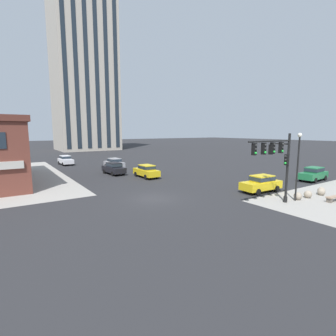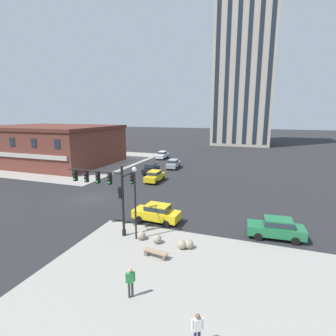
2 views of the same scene
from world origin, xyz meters
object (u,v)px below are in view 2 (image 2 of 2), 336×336
bollard_sphere_curb_d (189,244)px  pedestrian_near_bench (197,328)px  street_lamp_corner_near (135,195)px  car_main_southbound_near (151,168)px  car_cross_eastbound (155,176)px  car_main_mid (157,212)px  bench_near_signal (156,253)px  bollard_sphere_curb_c (182,244)px  bollard_sphere_curb_b (157,239)px  car_main_northbound_near (162,155)px  car_main_southbound_far (173,163)px  car_parked_curb (276,227)px  pedestrian_at_curb (130,280)px  traffic_signal_main (109,188)px  bollard_sphere_curb_a (141,235)px

bollard_sphere_curb_d → pedestrian_near_bench: (2.50, -8.04, 0.56)m
pedestrian_near_bench → street_lamp_corner_near: 11.01m
car_main_southbound_near → car_cross_eastbound: bearing=-61.0°
pedestrian_near_bench → bollard_sphere_curb_d: bearing=107.3°
car_main_southbound_near → car_main_mid: size_ratio=1.00×
bollard_sphere_curb_d → bench_near_signal: bearing=-133.4°
bollard_sphere_curb_c → bench_near_signal: (-1.40, -1.75, -0.02)m
bollard_sphere_curb_b → street_lamp_corner_near: bearing=176.5°
bollard_sphere_curb_c → car_main_northbound_near: 40.03m
car_main_northbound_near → car_main_mid: 34.92m
bollard_sphere_curb_b → car_main_mid: car_main_mid is taller
bollard_sphere_curb_d → car_main_mid: bearing=137.0°
bench_near_signal → bollard_sphere_curb_b: bearing=108.8°
car_main_southbound_far → car_cross_eastbound: size_ratio=1.03×
bollard_sphere_curb_d → car_main_southbound_far: (-10.29, 27.48, 0.57)m
pedestrian_near_bench → car_parked_curb: bearing=72.7°
bench_near_signal → car_main_southbound_far: (-8.41, 29.47, 0.59)m
pedestrian_at_curb → car_parked_curb: 12.88m
car_main_southbound_near → car_parked_curb: bearing=-44.0°
traffic_signal_main → car_cross_eastbound: 17.41m
car_main_mid → bollard_sphere_curb_d: bearing=-43.0°
traffic_signal_main → bench_near_signal: (5.06, -2.41, -3.63)m
traffic_signal_main → street_lamp_corner_near: bearing=-8.1°
car_main_southbound_near → car_main_mid: bearing=-65.3°
bollard_sphere_curb_c → car_main_northbound_near: size_ratio=0.15×
traffic_signal_main → bench_near_signal: size_ratio=3.20×
bollard_sphere_curb_d → bollard_sphere_curb_c: bearing=-153.7°
pedestrian_at_curb → car_cross_eastbound: (-8.22, 23.54, -0.11)m
bollard_sphere_curb_c → car_main_mid: size_ratio=0.15×
bollard_sphere_curb_d → bench_near_signal: 2.74m
car_main_southbound_near → traffic_signal_main: bearing=-75.6°
bench_near_signal → pedestrian_at_curb: (0.24, -4.23, 0.70)m
pedestrian_at_curb → car_cross_eastbound: size_ratio=0.40×
bollard_sphere_curb_a → car_parked_curb: (10.22, 3.86, 0.57)m
pedestrian_near_bench → car_main_southbound_near: car_main_southbound_near is taller
street_lamp_corner_near → pedestrian_at_curb: bearing=-66.2°
pedestrian_at_curb → street_lamp_corner_near: bearing=113.8°
bollard_sphere_curb_c → bench_near_signal: 2.25m
street_lamp_corner_near → car_main_northbound_near: bearing=107.5°
car_main_southbound_far → bollard_sphere_curb_b: bearing=-74.3°
car_main_northbound_near → car_main_mid: (11.82, -32.85, 0.00)m
traffic_signal_main → pedestrian_near_bench: (9.45, -8.46, -3.05)m
car_main_southbound_far → car_main_mid: size_ratio=1.01×
bollard_sphere_curb_a → car_main_southbound_near: bearing=111.2°
bollard_sphere_curb_a → bench_near_signal: bearing=-44.9°
street_lamp_corner_near → pedestrian_near_bench: bearing=-49.5°
traffic_signal_main → car_parked_curb: bearing=15.0°
pedestrian_at_curb → street_lamp_corner_near: 7.37m
car_parked_curb → bollard_sphere_curb_d: bearing=-147.6°
bench_near_signal → car_main_northbound_near: 41.16m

